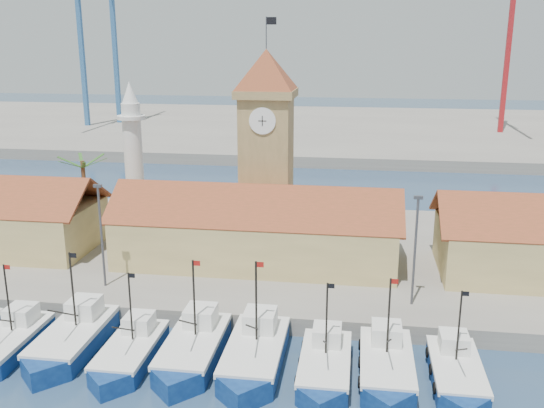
# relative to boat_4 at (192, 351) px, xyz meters

# --- Properties ---
(ground) EXTENTS (400.00, 400.00, 0.00)m
(ground) POSITION_rel_boat_4_xyz_m (1.82, -3.22, -0.80)
(ground) COLOR navy
(ground) RESTS_ON ground
(quay) EXTENTS (140.00, 32.00, 1.50)m
(quay) POSITION_rel_boat_4_xyz_m (1.82, 20.78, -0.05)
(quay) COLOR gray
(quay) RESTS_ON ground
(terminal) EXTENTS (240.00, 80.00, 2.00)m
(terminal) POSITION_rel_boat_4_xyz_m (1.82, 106.78, 0.20)
(terminal) COLOR gray
(terminal) RESTS_ON ground
(boat_1) EXTENTS (3.40, 9.30, 7.04)m
(boat_1) POSITION_rel_boat_4_xyz_m (-13.63, -0.96, -0.07)
(boat_1) COLOR navy
(boat_1) RESTS_ON ground
(boat_2) EXTENTS (3.76, 10.31, 7.80)m
(boat_2) POSITION_rel_boat_4_xyz_m (-9.17, 0.11, 0.00)
(boat_2) COLOR navy
(boat_2) RESTS_ON ground
(boat_3) EXTENTS (3.34, 9.16, 6.93)m
(boat_3) POSITION_rel_boat_4_xyz_m (-4.34, -0.94, -0.09)
(boat_3) COLOR navy
(boat_3) RESTS_ON ground
(boat_4) EXTENTS (3.74, 10.25, 7.76)m
(boat_4) POSITION_rel_boat_4_xyz_m (0.00, 0.00, 0.00)
(boat_4) COLOR navy
(boat_4) RESTS_ON ground
(boat_5) EXTENTS (3.86, 10.57, 8.00)m
(boat_5) POSITION_rel_boat_4_xyz_m (4.49, -0.22, 0.02)
(boat_5) COLOR navy
(boat_5) RESTS_ON ground
(boat_6) EXTENTS (3.37, 9.24, 6.99)m
(boat_6) POSITION_rel_boat_4_xyz_m (9.43, -0.89, -0.08)
(boat_6) COLOR navy
(boat_6) RESTS_ON ground
(boat_7) EXTENTS (3.54, 9.70, 7.34)m
(boat_7) POSITION_rel_boat_4_xyz_m (13.56, -0.33, -0.04)
(boat_7) COLOR navy
(boat_7) RESTS_ON ground
(boat_8) EXTENTS (3.27, 8.96, 6.78)m
(boat_8) POSITION_rel_boat_4_xyz_m (18.13, -0.42, -0.10)
(boat_8) COLOR navy
(boat_8) RESTS_ON ground
(hall_center) EXTENTS (27.04, 10.13, 7.61)m
(hall_center) POSITION_rel_boat_4_xyz_m (1.82, 16.78, 3.18)
(hall_center) COLOR tan
(hall_center) RESTS_ON quay
(clock_tower) EXTENTS (5.80, 5.80, 22.70)m
(clock_tower) POSITION_rel_boat_4_xyz_m (1.82, 22.78, 11.16)
(clock_tower) COLOR tan
(clock_tower) RESTS_ON quay
(minaret) EXTENTS (3.00, 3.00, 16.30)m
(minaret) POSITION_rel_boat_4_xyz_m (-13.18, 24.78, 8.93)
(minaret) COLOR silver
(minaret) RESTS_ON quay
(palm_tree) EXTENTS (5.60, 5.03, 8.39)m
(palm_tree) POSITION_rel_boat_4_xyz_m (-18.18, 22.78, 5.44)
(palm_tree) COLOR brown
(palm_tree) RESTS_ON quay
(lamp_posts) EXTENTS (80.70, 0.25, 9.03)m
(lamp_posts) POSITION_rel_boat_4_xyz_m (2.32, 8.78, 5.67)
(lamp_posts) COLOR #3F3F44
(lamp_posts) RESTS_ON quay
(crane_blue_far) EXTENTS (1.00, 35.22, 41.71)m
(crane_blue_far) POSITION_rel_boat_4_xyz_m (-53.13, 96.98, 24.55)
(crane_blue_far) COLOR #33669C
(crane_blue_far) RESTS_ON terminal
(crane_blue_near) EXTENTS (1.00, 30.94, 40.60)m
(crane_blue_near) POSITION_rel_boat_4_xyz_m (-47.53, 103.58, 23.60)
(crane_blue_near) COLOR #33669C
(crane_blue_near) RESTS_ON terminal
(crane_red_right) EXTENTS (1.00, 34.87, 46.59)m
(crane_red_right) POSITION_rel_boat_4_xyz_m (41.81, 100.18, 27.22)
(crane_red_right) COLOR #A91A1E
(crane_red_right) RESTS_ON terminal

